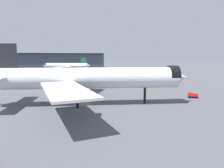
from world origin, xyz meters
The scene contains 5 objects.
ground centered at (0.00, 0.00, 0.00)m, with size 900.00×900.00×0.00m, color #4C4F54.
airliner_near_gate centered at (0.41, -1.36, 7.80)m, with size 58.41×52.16×17.71m.
airliner_far_taxiway centered at (29.26, 124.35, 5.41)m, with size 39.65×35.56×12.29m.
terminal_building centered at (-8.59, 180.30, 8.72)m, with size 186.50×47.45×25.67m.
baggage_tug_wing centered at (36.08, -9.35, 0.97)m, with size 3.49×3.31×1.85m.
Camera 1 is at (-20.44, -56.21, 14.44)m, focal length 32.38 mm.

